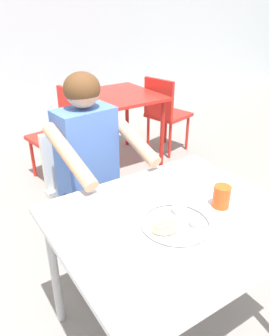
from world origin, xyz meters
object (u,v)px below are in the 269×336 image
(drinking_cup, at_px, (222,196))
(chair_foreground, at_px, (80,184))
(table_foreground, at_px, (173,232))
(thali_tray, at_px, (177,223))
(table_background_red, at_px, (114,104))
(diner_foreground, at_px, (95,162))
(chair_red_left, at_px, (62,129))
(chair_red_right, at_px, (164,111))

(drinking_cup, xyz_separation_m, chair_foreground, (-0.30, 0.94, -0.30))
(table_foreground, xyz_separation_m, thali_tray, (-0.03, -0.05, 0.09))
(table_background_red, bearing_deg, diner_foreground, -123.98)
(drinking_cup, distance_m, diner_foreground, 0.78)
(thali_tray, relative_size, drinking_cup, 2.82)
(thali_tray, bearing_deg, chair_foreground, 92.28)
(table_foreground, xyz_separation_m, drinking_cup, (0.23, -0.05, 0.13))
(table_background_red, distance_m, chair_red_left, 0.59)
(chair_foreground, bearing_deg, table_background_red, 50.24)
(thali_tray, distance_m, chair_red_right, 2.40)
(drinking_cup, relative_size, table_background_red, 0.13)
(chair_red_right, bearing_deg, table_background_red, 173.19)
(chair_foreground, height_order, chair_red_left, chair_red_left)
(drinking_cup, relative_size, chair_red_left, 0.13)
(diner_foreground, distance_m, table_background_red, 1.53)
(thali_tray, height_order, chair_red_right, chair_red_right)
(drinking_cup, height_order, table_background_red, drinking_cup)
(diner_foreground, bearing_deg, chair_red_left, 77.47)
(diner_foreground, xyz_separation_m, table_background_red, (0.85, 1.26, -0.10))
(thali_tray, distance_m, drinking_cup, 0.26)
(diner_foreground, bearing_deg, table_background_red, 56.02)
(table_foreground, xyz_separation_m, chair_red_left, (0.24, 1.98, -0.18))
(diner_foreground, distance_m, chair_red_right, 1.89)
(chair_foreground, bearing_deg, chair_red_right, 33.65)
(thali_tray, relative_size, diner_foreground, 0.24)
(table_foreground, bearing_deg, drinking_cup, -11.69)
(drinking_cup, relative_size, chair_foreground, 0.13)
(drinking_cup, xyz_separation_m, chair_red_right, (1.16, 1.91, -0.30))
(thali_tray, relative_size, chair_foreground, 0.35)
(chair_foreground, distance_m, diner_foreground, 0.33)
(diner_foreground, relative_size, table_background_red, 1.48)
(table_background_red, height_order, chair_red_left, chair_red_left)
(diner_foreground, xyz_separation_m, chair_red_right, (1.45, 1.19, -0.25))
(chair_foreground, height_order, chair_red_right, chair_red_right)
(chair_foreground, relative_size, diner_foreground, 0.68)
(thali_tray, relative_size, table_background_red, 0.36)
(table_foreground, height_order, chair_red_left, chair_red_left)
(diner_foreground, distance_m, chair_red_left, 1.36)
(table_foreground, distance_m, drinking_cup, 0.27)
(diner_foreground, height_order, chair_red_right, diner_foreground)
(chair_foreground, distance_m, chair_red_right, 1.76)
(chair_foreground, bearing_deg, diner_foreground, -85.66)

